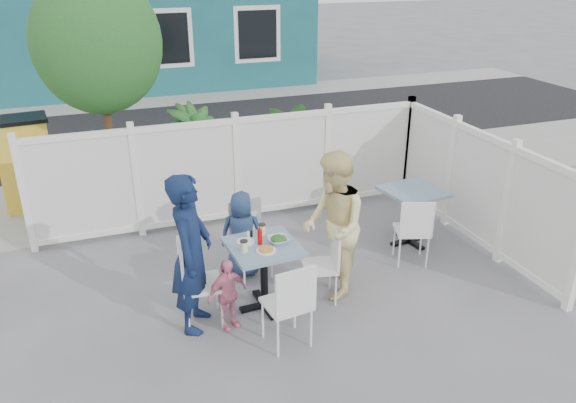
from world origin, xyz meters
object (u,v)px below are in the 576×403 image
object	(u,v)px
toddler	(227,294)
chair_right	(326,260)
boy	(242,234)
utility_cabinet	(26,165)
spare_table	(412,202)
chair_left	(193,277)
woman	(333,226)
chair_near	(291,300)
man	(191,253)
main_table	(264,259)
chair_back	(249,232)

from	to	relation	value
toddler	chair_right	bearing A→B (deg)	-12.28
boy	utility_cabinet	bearing A→B (deg)	-30.13
spare_table	chair_left	world-z (taller)	chair_left
spare_table	boy	size ratio (longest dim) A/B	0.76
chair_right	woman	xyz separation A→B (m)	(0.12, 0.11, 0.36)
spare_table	chair_near	distance (m)	2.87
utility_cabinet	woman	size ratio (longest dim) A/B	0.81
chair_near	man	size ratio (longest dim) A/B	0.55
utility_cabinet	woman	bearing A→B (deg)	-54.12
boy	toddler	bearing A→B (deg)	86.11
main_table	chair_near	bearing A→B (deg)	-87.86
toddler	spare_table	bearing A→B (deg)	0.42
chair_back	toddler	size ratio (longest dim) A/B	1.17
spare_table	utility_cabinet	bearing A→B (deg)	148.23
spare_table	chair_right	bearing A→B (deg)	-151.93
chair_right	chair_back	world-z (taller)	chair_back
man	toddler	bearing A→B (deg)	-93.76
main_table	chair_near	xyz separation A→B (m)	(0.03, -0.78, -0.06)
boy	spare_table	bearing A→B (deg)	-159.57
spare_table	boy	bearing A→B (deg)	-179.69
chair_left	chair_near	xyz separation A→B (m)	(0.83, -0.76, -0.00)
chair_back	boy	distance (m)	0.09
chair_back	spare_table	bearing A→B (deg)	173.09
utility_cabinet	chair_back	world-z (taller)	utility_cabinet
woman	main_table	bearing A→B (deg)	-74.82
chair_left	chair_back	distance (m)	1.20
utility_cabinet	main_table	xyz separation A→B (m)	(2.64, -3.95, -0.09)
main_table	chair_left	size ratio (longest dim) A/B	0.82
chair_right	toddler	size ratio (longest dim) A/B	1.07
main_table	man	distance (m)	0.85
utility_cabinet	chair_left	world-z (taller)	utility_cabinet
chair_left	toddler	world-z (taller)	chair_left
woman	utility_cabinet	bearing A→B (deg)	-125.42
chair_left	woman	xyz separation A→B (m)	(1.66, 0.06, 0.31)
chair_near	man	world-z (taller)	man
chair_back	man	xyz separation A→B (m)	(-0.87, -0.87, 0.32)
woman	boy	xyz separation A→B (m)	(-0.88, 0.77, -0.32)
utility_cabinet	boy	bearing A→B (deg)	-56.13
utility_cabinet	chair_right	bearing A→B (deg)	-55.94
utility_cabinet	chair_near	xyz separation A→B (m)	(2.67, -4.73, -0.14)
toddler	chair_left	bearing A→B (deg)	127.27
utility_cabinet	chair_back	bearing A→B (deg)	-55.18
chair_near	boy	xyz separation A→B (m)	(-0.06, 1.59, -0.01)
chair_left	boy	world-z (taller)	boy
chair_right	chair_back	size ratio (longest dim) A/B	0.92
main_table	chair_right	bearing A→B (deg)	-6.04
chair_right	chair_back	distance (m)	1.11
main_table	woman	distance (m)	0.89
chair_near	man	distance (m)	1.15
chair_back	chair_near	bearing A→B (deg)	81.60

